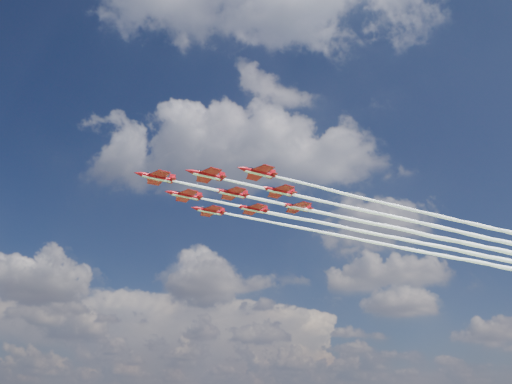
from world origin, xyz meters
TOP-DOWN VIEW (x-y plane):
  - jet_lead at (45.20, 23.21)m, footprint 123.56×88.52m
  - jet_row2_port at (58.80, 23.24)m, footprint 123.56×88.52m
  - jet_row2_starb at (49.75, 36.03)m, footprint 123.56×88.52m
  - jet_row3_port at (72.40, 23.27)m, footprint 123.56×88.52m
  - jet_row3_centre at (63.35, 36.06)m, footprint 123.56×88.52m
  - jet_row3_starb at (54.31, 48.84)m, footprint 123.56×88.52m
  - jet_row4_port at (76.95, 36.09)m, footprint 123.56×88.52m
  - jet_row4_starb at (67.91, 48.87)m, footprint 123.56×88.52m
  - jet_tail at (81.51, 48.90)m, footprint 123.56×88.52m

SIDE VIEW (x-z plane):
  - jet_lead at x=45.20m, z-range 85.03..87.84m
  - jet_row2_port at x=58.80m, z-range 85.03..87.84m
  - jet_row2_starb at x=49.75m, z-range 85.03..87.84m
  - jet_row3_port at x=72.40m, z-range 85.03..87.84m
  - jet_row3_centre at x=63.35m, z-range 85.03..87.84m
  - jet_row3_starb at x=54.31m, z-range 85.03..87.84m
  - jet_row4_port at x=76.95m, z-range 85.03..87.84m
  - jet_row4_starb at x=67.91m, z-range 85.03..87.84m
  - jet_tail at x=81.51m, z-range 85.03..87.84m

